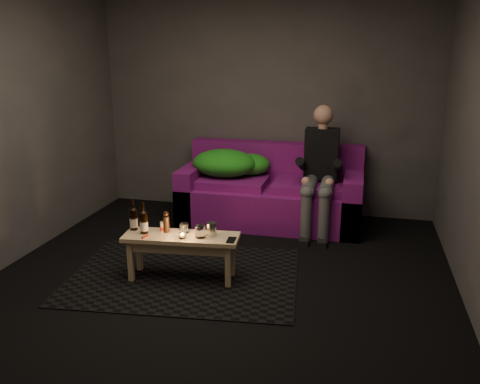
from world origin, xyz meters
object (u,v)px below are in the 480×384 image
object	(u,v)px
coffee_table	(181,243)
steel_cup	(212,229)
beer_bottle_a	(133,219)
beer_bottle_b	(144,222)
person	(320,168)
sofa	(272,195)

from	to	relation	value
coffee_table	steel_cup	size ratio (longest dim) A/B	8.65
beer_bottle_a	beer_bottle_b	world-z (taller)	beer_bottle_b
beer_bottle_a	steel_cup	xyz separation A→B (m)	(0.71, 0.01, -0.04)
coffee_table	steel_cup	world-z (taller)	steel_cup
coffee_table	steel_cup	xyz separation A→B (m)	(0.26, 0.05, 0.13)
person	steel_cup	xyz separation A→B (m)	(-0.78, -1.49, -0.24)
sofa	person	size ratio (longest dim) A/B	1.50
sofa	beer_bottle_a	bearing A→B (deg)	-119.38
coffee_table	beer_bottle_b	bearing A→B (deg)	-174.96
coffee_table	beer_bottle_b	distance (m)	0.37
person	coffee_table	xyz separation A→B (m)	(-1.04, -1.54, -0.37)
sofa	steel_cup	xyz separation A→B (m)	(-0.23, -1.65, 0.15)
sofa	steel_cup	size ratio (longest dim) A/B	17.27
beer_bottle_a	coffee_table	bearing A→B (deg)	-4.27
coffee_table	beer_bottle_b	xyz separation A→B (m)	(-0.33, -0.03, 0.17)
beer_bottle_a	steel_cup	size ratio (longest dim) A/B	2.32
beer_bottle_b	steel_cup	bearing A→B (deg)	7.47
person	beer_bottle_a	xyz separation A→B (m)	(-1.49, -1.50, -0.20)
coffee_table	beer_bottle_a	world-z (taller)	beer_bottle_a
coffee_table	steel_cup	distance (m)	0.29
coffee_table	beer_bottle_a	xyz separation A→B (m)	(-0.45, 0.03, 0.17)
beer_bottle_b	beer_bottle_a	bearing A→B (deg)	153.47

